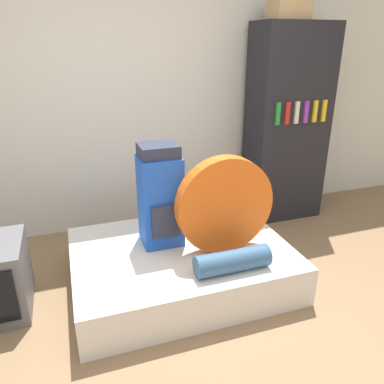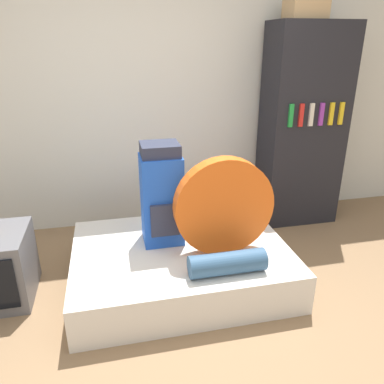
# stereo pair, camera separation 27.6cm
# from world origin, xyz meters

# --- Properties ---
(ground_plane) EXTENTS (16.00, 16.00, 0.00)m
(ground_plane) POSITION_xyz_m (0.00, 0.00, 0.00)
(ground_plane) COLOR #846647
(wall_back) EXTENTS (8.00, 0.05, 2.60)m
(wall_back) POSITION_xyz_m (0.00, 1.95, 1.30)
(wall_back) COLOR silver
(wall_back) RESTS_ON ground_plane
(bed) EXTENTS (1.65, 1.22, 0.31)m
(bed) POSITION_xyz_m (0.03, 0.74, 0.15)
(bed) COLOR silver
(bed) RESTS_ON ground_plane
(backpack) EXTENTS (0.31, 0.31, 0.79)m
(backpack) POSITION_xyz_m (-0.08, 0.88, 0.69)
(backpack) COLOR blue
(backpack) RESTS_ON bed
(tent_bag) EXTENTS (0.74, 0.12, 0.74)m
(tent_bag) POSITION_xyz_m (0.33, 0.62, 0.68)
(tent_bag) COLOR #E05B19
(tent_bag) RESTS_ON bed
(sleeping_roll) EXTENTS (0.53, 0.16, 0.16)m
(sleeping_roll) POSITION_xyz_m (0.28, 0.32, 0.39)
(sleeping_roll) COLOR #33567A
(sleeping_roll) RESTS_ON bed
(bookshelf) EXTENTS (0.77, 0.46, 1.97)m
(bookshelf) POSITION_xyz_m (1.46, 1.63, 0.99)
(bookshelf) COLOR black
(bookshelf) RESTS_ON ground_plane
(cardboard_box) EXTENTS (0.34, 0.25, 0.18)m
(cardboard_box) POSITION_xyz_m (1.35, 1.61, 2.06)
(cardboard_box) COLOR tan
(cardboard_box) RESTS_ON bookshelf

